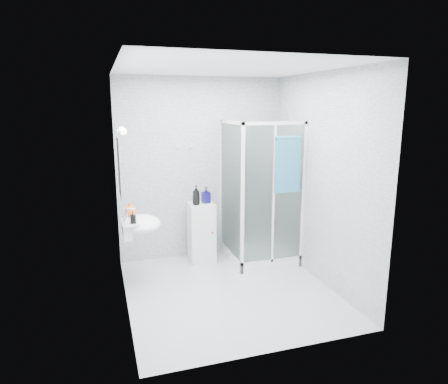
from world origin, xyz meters
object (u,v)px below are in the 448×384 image
object	(u,v)px
hand_towel	(288,163)
soap_dispenser_black	(133,217)
storage_cabinet	(201,232)
shampoo_bottle_b	(206,195)
wall_basin	(140,224)
shampoo_bottle_a	(196,195)
soap_dispenser_orange	(130,209)
shower_enclosure	(257,232)

from	to	relation	value
hand_towel	soap_dispenser_black	world-z (taller)	hand_towel
storage_cabinet	shampoo_bottle_b	bearing A→B (deg)	11.86
wall_basin	shampoo_bottle_a	xyz separation A→B (m)	(0.83, 0.53, 0.19)
shampoo_bottle_a	shampoo_bottle_b	size ratio (longest dim) A/B	1.20
shampoo_bottle_a	soap_dispenser_orange	xyz separation A→B (m)	(-0.92, -0.35, -0.04)
shower_enclosure	shampoo_bottle_b	distance (m)	0.89
shampoo_bottle_a	soap_dispenser_orange	bearing A→B (deg)	-159.33
hand_towel	soap_dispenser_black	distance (m)	2.06
shower_enclosure	shampoo_bottle_a	bearing A→B (deg)	165.71
shower_enclosure	soap_dispenser_black	world-z (taller)	shower_enclosure
storage_cabinet	wall_basin	bearing A→B (deg)	-146.75
hand_towel	shampoo_bottle_b	xyz separation A→B (m)	(-0.91, 0.68, -0.50)
hand_towel	shampoo_bottle_b	bearing A→B (deg)	143.35
shampoo_bottle_b	soap_dispenser_orange	world-z (taller)	shampoo_bottle_b
wall_basin	storage_cabinet	xyz separation A→B (m)	(0.91, 0.58, -0.37)
shampoo_bottle_b	soap_dispenser_black	bearing A→B (deg)	-145.17
wall_basin	shower_enclosure	bearing A→B (deg)	10.81
shampoo_bottle_a	shampoo_bottle_b	bearing A→B (deg)	23.02
storage_cabinet	soap_dispenser_black	bearing A→B (deg)	-142.82
soap_dispenser_black	wall_basin	bearing A→B (deg)	61.14
soap_dispenser_orange	soap_dispenser_black	distance (m)	0.33
shower_enclosure	hand_towel	world-z (taller)	shower_enclosure
wall_basin	shampoo_bottle_b	distance (m)	1.17
hand_towel	storage_cabinet	bearing A→B (deg)	146.14
soap_dispenser_black	shampoo_bottle_b	bearing A→B (deg)	34.83
hand_towel	shampoo_bottle_a	size ratio (longest dim) A/B	2.66
shower_enclosure	hand_towel	bearing A→B (deg)	-58.39
shower_enclosure	storage_cabinet	world-z (taller)	shower_enclosure
storage_cabinet	shampoo_bottle_b	distance (m)	0.55
shampoo_bottle_a	soap_dispenser_orange	world-z (taller)	shampoo_bottle_a
shampoo_bottle_b	soap_dispenser_orange	bearing A→B (deg)	-158.98
hand_towel	soap_dispenser_orange	xyz separation A→B (m)	(-1.99, 0.26, -0.52)
shampoo_bottle_a	shower_enclosure	bearing A→B (deg)	-14.29
wall_basin	soap_dispenser_black	world-z (taller)	wall_basin
wall_basin	shampoo_bottle_a	world-z (taller)	shampoo_bottle_a
soap_dispenser_orange	storage_cabinet	bearing A→B (deg)	21.74
wall_basin	storage_cabinet	size ratio (longest dim) A/B	0.66
soap_dispenser_orange	shower_enclosure	bearing A→B (deg)	4.53
wall_basin	hand_towel	world-z (taller)	hand_towel
hand_towel	soap_dispenser_black	bearing A→B (deg)	-178.00
shower_enclosure	shampoo_bottle_b	bearing A→B (deg)	157.36
soap_dispenser_orange	soap_dispenser_black	bearing A→B (deg)	-88.73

